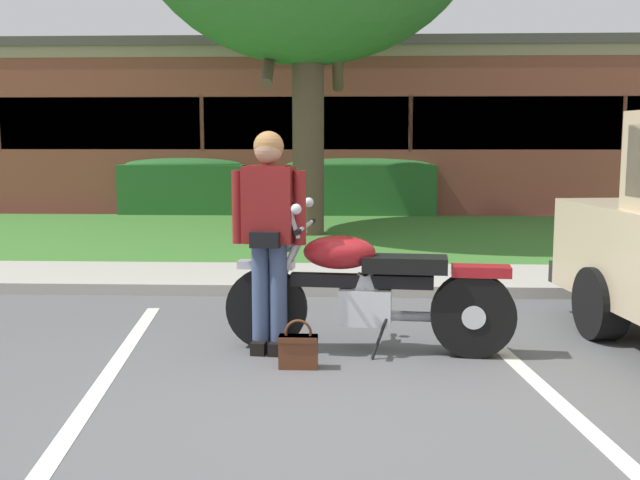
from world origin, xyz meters
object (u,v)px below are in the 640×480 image
Objects in this scene: hedge_left at (184,186)px; brick_building at (396,130)px; handbag at (298,348)px; hedge_center_left at (358,186)px; rider_person at (269,225)px; motorcycle at (378,290)px.

brick_building is (4.81, 5.15, 1.24)m from hedge_left.
hedge_center_left reaches higher than handbag.
brick_building is (1.85, 15.44, 0.90)m from rider_person.
hedge_left and hedge_center_left have the same top height.
handbag is 10.71m from hedge_center_left.
motorcycle reaches higher than hedge_center_left.
brick_building is (1.08, 5.15, 1.24)m from hedge_center_left.
rider_person is at bearing -94.27° from hedge_center_left.
hedge_left is 7.16m from brick_building.
rider_person reaches higher than motorcycle.
hedge_center_left is at bearing 87.22° from handbag.
hedge_center_left is (0.52, 10.69, 0.51)m from handbag.
rider_person is at bearing -96.83° from brick_building.
rider_person reaches higher than handbag.
hedge_left is at bearing 180.00° from hedge_center_left.
hedge_left is at bearing 110.34° from motorcycle.
rider_person is 10.32m from hedge_center_left.
brick_building is (1.60, 15.84, 1.75)m from handbag.
handbag is at bearing -95.77° from brick_building.
rider_person is 15.58m from brick_building.
motorcycle reaches higher than hedge_left.
rider_person is 0.53× the size of hedge_center_left.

